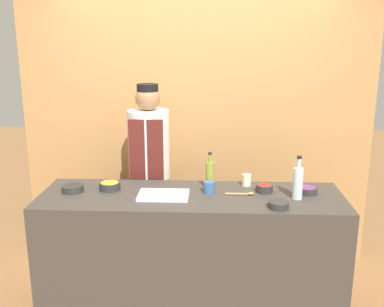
{
  "coord_description": "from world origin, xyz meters",
  "views": [
    {
      "loc": [
        0.15,
        -3.1,
        2.08
      ],
      "look_at": [
        0.0,
        0.14,
        1.22
      ],
      "focal_mm": 42.0,
      "sensor_mm": 36.0,
      "label": 1
    }
  ],
  "objects_px": {
    "bottle_oil": "(210,174)",
    "chef_center": "(150,174)",
    "sauce_bowl_white": "(279,204)",
    "cup_blue": "(209,187)",
    "sauce_bowl_yellow": "(110,186)",
    "sauce_bowl_green": "(73,188)",
    "wooden_spoon": "(243,194)",
    "cutting_board": "(163,195)",
    "sauce_bowl_purple": "(307,190)",
    "bottle_clear": "(298,182)",
    "sauce_bowl_red": "(265,188)",
    "cup_cream": "(246,180)"
  },
  "relations": [
    {
      "from": "sauce_bowl_green",
      "to": "cutting_board",
      "type": "xyz_separation_m",
      "value": [
        0.69,
        -0.08,
        -0.02
      ]
    },
    {
      "from": "sauce_bowl_green",
      "to": "sauce_bowl_white",
      "type": "bearing_deg",
      "value": -9.96
    },
    {
      "from": "cutting_board",
      "to": "sauce_bowl_yellow",
      "type": "bearing_deg",
      "value": 162.91
    },
    {
      "from": "sauce_bowl_red",
      "to": "sauce_bowl_white",
      "type": "bearing_deg",
      "value": -79.36
    },
    {
      "from": "sauce_bowl_red",
      "to": "bottle_oil",
      "type": "distance_m",
      "value": 0.42
    },
    {
      "from": "cutting_board",
      "to": "chef_center",
      "type": "distance_m",
      "value": 0.65
    },
    {
      "from": "sauce_bowl_green",
      "to": "cup_blue",
      "type": "height_order",
      "value": "cup_blue"
    },
    {
      "from": "bottle_clear",
      "to": "cutting_board",
      "type": "bearing_deg",
      "value": -179.77
    },
    {
      "from": "sauce_bowl_green",
      "to": "bottle_oil",
      "type": "relative_size",
      "value": 0.57
    },
    {
      "from": "sauce_bowl_white",
      "to": "wooden_spoon",
      "type": "distance_m",
      "value": 0.33
    },
    {
      "from": "bottle_oil",
      "to": "cup_blue",
      "type": "xyz_separation_m",
      "value": [
        -0.0,
        -0.11,
        -0.07
      ]
    },
    {
      "from": "bottle_oil",
      "to": "chef_center",
      "type": "height_order",
      "value": "chef_center"
    },
    {
      "from": "bottle_oil",
      "to": "wooden_spoon",
      "type": "height_order",
      "value": "bottle_oil"
    },
    {
      "from": "cup_cream",
      "to": "wooden_spoon",
      "type": "height_order",
      "value": "cup_cream"
    },
    {
      "from": "cutting_board",
      "to": "chef_center",
      "type": "bearing_deg",
      "value": 106.92
    },
    {
      "from": "cup_blue",
      "to": "chef_center",
      "type": "height_order",
      "value": "chef_center"
    },
    {
      "from": "sauce_bowl_white",
      "to": "cutting_board",
      "type": "bearing_deg",
      "value": 166.97
    },
    {
      "from": "cup_blue",
      "to": "sauce_bowl_white",
      "type": "bearing_deg",
      "value": -30.68
    },
    {
      "from": "sauce_bowl_yellow",
      "to": "wooden_spoon",
      "type": "relative_size",
      "value": 0.75
    },
    {
      "from": "cutting_board",
      "to": "bottle_oil",
      "type": "relative_size",
      "value": 1.29
    },
    {
      "from": "sauce_bowl_red",
      "to": "bottle_oil",
      "type": "bearing_deg",
      "value": 170.89
    },
    {
      "from": "bottle_oil",
      "to": "cup_blue",
      "type": "relative_size",
      "value": 3.29
    },
    {
      "from": "sauce_bowl_purple",
      "to": "bottle_oil",
      "type": "bearing_deg",
      "value": 173.61
    },
    {
      "from": "sauce_bowl_white",
      "to": "cup_blue",
      "type": "relative_size",
      "value": 1.6
    },
    {
      "from": "sauce_bowl_purple",
      "to": "cup_blue",
      "type": "xyz_separation_m",
      "value": [
        -0.73,
        -0.02,
        0.02
      ]
    },
    {
      "from": "sauce_bowl_red",
      "to": "bottle_clear",
      "type": "height_order",
      "value": "bottle_clear"
    },
    {
      "from": "sauce_bowl_white",
      "to": "sauce_bowl_purple",
      "type": "height_order",
      "value": "sauce_bowl_purple"
    },
    {
      "from": "sauce_bowl_purple",
      "to": "cup_blue",
      "type": "height_order",
      "value": "cup_blue"
    },
    {
      "from": "bottle_oil",
      "to": "wooden_spoon",
      "type": "xyz_separation_m",
      "value": [
        0.24,
        -0.14,
        -0.1
      ]
    },
    {
      "from": "bottle_clear",
      "to": "cup_cream",
      "type": "height_order",
      "value": "bottle_clear"
    },
    {
      "from": "sauce_bowl_red",
      "to": "cup_blue",
      "type": "bearing_deg",
      "value": -174.6
    },
    {
      "from": "cutting_board",
      "to": "sauce_bowl_purple",
      "type": "bearing_deg",
      "value": 6.44
    },
    {
      "from": "sauce_bowl_yellow",
      "to": "chef_center",
      "type": "height_order",
      "value": "chef_center"
    },
    {
      "from": "sauce_bowl_purple",
      "to": "cup_blue",
      "type": "distance_m",
      "value": 0.73
    },
    {
      "from": "sauce_bowl_yellow",
      "to": "bottle_oil",
      "type": "bearing_deg",
      "value": 5.3
    },
    {
      "from": "sauce_bowl_red",
      "to": "cutting_board",
      "type": "bearing_deg",
      "value": -169.75
    },
    {
      "from": "bottle_oil",
      "to": "bottle_clear",
      "type": "relative_size",
      "value": 0.9
    },
    {
      "from": "bottle_oil",
      "to": "bottle_clear",
      "type": "bearing_deg",
      "value": -17.38
    },
    {
      "from": "cup_cream",
      "to": "bottle_oil",
      "type": "bearing_deg",
      "value": -165.45
    },
    {
      "from": "wooden_spoon",
      "to": "chef_center",
      "type": "relative_size",
      "value": 0.13
    },
    {
      "from": "sauce_bowl_green",
      "to": "sauce_bowl_purple",
      "type": "height_order",
      "value": "sauce_bowl_green"
    },
    {
      "from": "wooden_spoon",
      "to": "sauce_bowl_red",
      "type": "bearing_deg",
      "value": 24.67
    },
    {
      "from": "sauce_bowl_yellow",
      "to": "sauce_bowl_purple",
      "type": "relative_size",
      "value": 1.09
    },
    {
      "from": "bottle_clear",
      "to": "cup_cream",
      "type": "xyz_separation_m",
      "value": [
        -0.34,
        0.27,
        -0.08
      ]
    },
    {
      "from": "chef_center",
      "to": "bottle_oil",
      "type": "bearing_deg",
      "value": -38.79
    },
    {
      "from": "chef_center",
      "to": "wooden_spoon",
      "type": "bearing_deg",
      "value": -36.38
    },
    {
      "from": "sauce_bowl_yellow",
      "to": "bottle_clear",
      "type": "distance_m",
      "value": 1.4
    },
    {
      "from": "bottle_oil",
      "to": "cup_cream",
      "type": "relative_size",
      "value": 3.14
    },
    {
      "from": "sauce_bowl_green",
      "to": "sauce_bowl_purple",
      "type": "distance_m",
      "value": 1.75
    },
    {
      "from": "bottle_oil",
      "to": "sauce_bowl_purple",
      "type": "bearing_deg",
      "value": -6.39
    }
  ]
}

